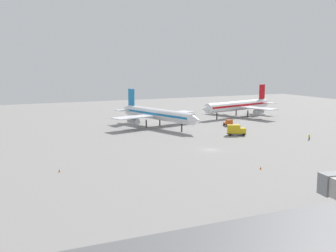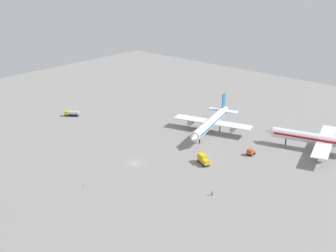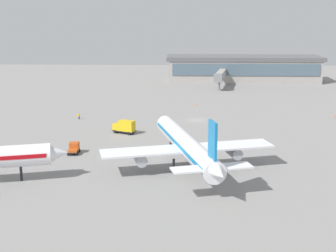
# 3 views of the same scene
# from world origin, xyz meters

# --- Properties ---
(ground) EXTENTS (288.00, 288.00, 0.00)m
(ground) POSITION_xyz_m (0.00, 0.00, 0.00)
(ground) COLOR gray
(airplane_at_gate) EXTENTS (40.93, 33.45, 12.67)m
(airplane_at_gate) POSITION_xyz_m (44.24, 52.33, 4.60)
(airplane_at_gate) COLOR white
(airplane_at_gate) RESTS_ON ground
(airplane_taxiing) EXTENTS (32.98, 40.34, 12.49)m
(airplane_taxiing) POSITION_xyz_m (2.96, 40.68, 4.54)
(airplane_taxiing) COLOR white
(airplane_taxiing) RESTS_ON ground
(baggage_tug) EXTENTS (2.27, 3.24, 2.30)m
(baggage_tug) POSITION_xyz_m (26.58, 32.39, 1.16)
(baggage_tug) COLOR black
(baggage_tug) RESTS_ON ground
(fuel_truck) EXTENTS (6.19, 5.28, 2.50)m
(fuel_truck) POSITION_xyz_m (-56.25, 15.29, 1.39)
(fuel_truck) COLOR black
(fuel_truck) RESTS_ON ground
(catering_truck) EXTENTS (5.88, 4.07, 3.30)m
(catering_truck) POSITION_xyz_m (18.06, 15.21, 1.70)
(catering_truck) COLOR black
(catering_truck) RESTS_ON ground
(ground_crew_worker) EXTENTS (0.58, 0.41, 1.67)m
(ground_crew_worker) POSITION_xyz_m (32.93, -0.24, 0.85)
(ground_crew_worker) COLOR #1E2338
(ground_crew_worker) RESTS_ON ground
(safety_cone_near_gate) EXTENTS (0.44, 0.44, 0.60)m
(safety_cone_near_gate) POSITION_xyz_m (-0.66, -21.89, 0.30)
(safety_cone_near_gate) COLOR #EA590C
(safety_cone_near_gate) RESTS_ON ground
(safety_cone_mid_apron) EXTENTS (0.44, 0.44, 0.60)m
(safety_cone_mid_apron) POSITION_xyz_m (-39.71, -6.25, 0.30)
(safety_cone_mid_apron) COLOR #EA590C
(safety_cone_mid_apron) RESTS_ON ground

